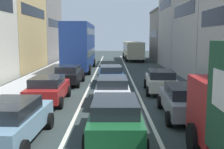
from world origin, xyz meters
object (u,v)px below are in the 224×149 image
object	(u,v)px
hatchback_centre_lane_third	(112,89)
wagon_right_lane_far	(161,80)
coupe_centre_lane_fourth	(111,74)
bus_mid_queue_primary	(80,45)
bus_far_queue_secondary	(133,49)
sedan_left_lane_fourth	(69,74)
wagon_left_lane_second	(12,120)
sedan_left_lane_third	(48,89)
sedan_right_lane_behind_truck	(185,100)
sedan_centre_lane_second	(115,117)

from	to	relation	value
hatchback_centre_lane_third	wagon_right_lane_far	size ratio (longest dim) A/B	0.98
hatchback_centre_lane_third	coupe_centre_lane_fourth	size ratio (longest dim) A/B	0.98
bus_mid_queue_primary	bus_far_queue_secondary	size ratio (longest dim) A/B	1.00
sedan_left_lane_fourth	coupe_centre_lane_fourth	bearing A→B (deg)	-89.16
wagon_right_lane_far	bus_far_queue_secondary	distance (m)	25.60
wagon_left_lane_second	wagon_right_lane_far	bearing A→B (deg)	-35.17
wagon_left_lane_second	bus_mid_queue_primary	size ratio (longest dim) A/B	0.42
bus_mid_queue_primary	wagon_right_lane_far	bearing A→B (deg)	-149.79
sedan_left_lane_third	sedan_right_lane_behind_truck	xyz separation A→B (m)	(6.92, -2.82, 0.00)
sedan_centre_lane_second	coupe_centre_lane_fourth	bearing A→B (deg)	1.10
sedan_left_lane_fourth	bus_mid_queue_primary	distance (m)	8.89
hatchback_centre_lane_third	sedan_left_lane_fourth	distance (m)	6.92
sedan_right_lane_behind_truck	bus_far_queue_secondary	world-z (taller)	bus_far_queue_secondary
coupe_centre_lane_fourth	wagon_right_lane_far	world-z (taller)	same
sedan_left_lane_third	coupe_centre_lane_fourth	xyz separation A→B (m)	(3.49, 5.80, 0.00)
sedan_left_lane_third	coupe_centre_lane_fourth	size ratio (longest dim) A/B	0.99
hatchback_centre_lane_third	wagon_right_lane_far	distance (m)	4.48
hatchback_centre_lane_third	bus_mid_queue_primary	distance (m)	15.24
sedan_left_lane_fourth	sedan_right_lane_behind_truck	distance (m)	10.93
wagon_left_lane_second	coupe_centre_lane_fourth	bearing A→B (deg)	-13.85
wagon_left_lane_second	sedan_left_lane_fourth	distance (m)	11.73
wagon_left_lane_second	hatchback_centre_lane_third	bearing A→B (deg)	-29.41
wagon_left_lane_second	sedan_right_lane_behind_truck	distance (m)	7.50
sedan_centre_lane_second	sedan_right_lane_behind_truck	bearing A→B (deg)	-50.46
wagon_left_lane_second	sedan_left_lane_fourth	bearing A→B (deg)	1.62
sedan_right_lane_behind_truck	wagon_right_lane_far	bearing A→B (deg)	3.55
sedan_centre_lane_second	hatchback_centre_lane_third	world-z (taller)	same
sedan_centre_lane_second	bus_far_queue_secondary	size ratio (longest dim) A/B	0.41
hatchback_centre_lane_third	sedan_right_lane_behind_truck	xyz separation A→B (m)	(3.32, -2.60, 0.00)
sedan_left_lane_fourth	bus_mid_queue_primary	xyz separation A→B (m)	(-0.12, 8.65, 2.03)
sedan_centre_lane_second	wagon_left_lane_second	distance (m)	3.64
sedan_centre_lane_second	coupe_centre_lane_fourth	distance (m)	11.27
coupe_centre_lane_fourth	bus_far_queue_secondary	distance (m)	22.94
sedan_left_lane_third	wagon_right_lane_far	size ratio (longest dim) A/B	0.98
bus_mid_queue_primary	sedan_centre_lane_second	bearing A→B (deg)	-169.70
sedan_centre_lane_second	bus_mid_queue_primary	world-z (taller)	bus_mid_queue_primary
sedan_centre_lane_second	hatchback_centre_lane_third	xyz separation A→B (m)	(-0.09, 5.25, 0.00)
sedan_left_lane_third	sedan_left_lane_fourth	size ratio (longest dim) A/B	1.00
coupe_centre_lane_fourth	sedan_left_lane_fourth	distance (m)	3.25
wagon_right_lane_far	hatchback_centre_lane_third	bearing A→B (deg)	137.77
wagon_left_lane_second	sedan_left_lane_third	size ratio (longest dim) A/B	1.01
bus_mid_queue_primary	coupe_centre_lane_fourth	bearing A→B (deg)	-158.65
hatchback_centre_lane_third	sedan_left_lane_third	distance (m)	3.61
sedan_centre_lane_second	wagon_left_lane_second	xyz separation A→B (m)	(-3.61, -0.42, 0.00)
sedan_left_lane_third	bus_far_queue_secondary	bearing A→B (deg)	-14.47
wagon_left_lane_second	sedan_centre_lane_second	bearing A→B (deg)	-80.94
wagon_left_lane_second	sedan_right_lane_behind_truck	size ratio (longest dim) A/B	1.00
hatchback_centre_lane_third	sedan_left_lane_third	xyz separation A→B (m)	(-3.60, 0.22, 0.00)
sedan_centre_lane_second	bus_far_queue_secondary	bearing A→B (deg)	-5.37
sedan_centre_lane_second	sedan_left_lane_third	distance (m)	6.61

